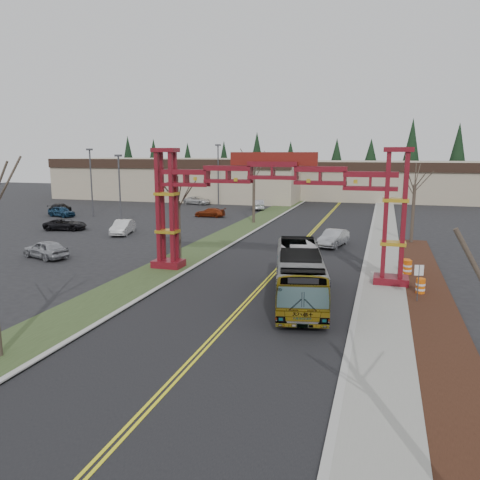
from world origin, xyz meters
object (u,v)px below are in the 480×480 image
at_px(retail_building_east, 400,180).
at_px(light_pole_mid, 91,178).
at_px(silver_sedan, 334,238).
at_px(bare_tree_right_far, 415,185).
at_px(gateway_arch, 273,191).
at_px(light_pole_near, 120,187).
at_px(bare_tree_median_far, 254,172).
at_px(parked_car_mid_b, 61,211).
at_px(parked_car_far_a, 258,205).
at_px(parked_car_near_a, 46,249).
at_px(barrel_mid, 407,268).
at_px(retail_building_west, 186,178).
at_px(bare_tree_median_mid, 178,202).
at_px(parked_car_near_b, 123,227).
at_px(parked_car_far_c, 60,208).
at_px(barrel_south, 420,287).
at_px(light_pole_far, 218,170).
at_px(street_sign, 419,276).
at_px(barrel_north, 406,266).
at_px(parked_car_far_b, 197,200).
at_px(transit_bus, 299,274).
at_px(parked_car_mid_a, 210,212).

distance_m(retail_building_east, light_pole_mid, 56.01).
relative_size(silver_sedan, bare_tree_right_far, 0.61).
relative_size(gateway_arch, light_pole_near, 2.17).
distance_m(silver_sedan, bare_tree_median_far, 17.15).
xyz_separation_m(parked_car_mid_b, parked_car_far_a, (23.58, 15.58, 0.04)).
relative_size(parked_car_near_a, barrel_mid, 4.08).
height_order(retail_building_west, bare_tree_median_mid, retail_building_west).
bearing_deg(parked_car_near_b, parked_car_far_c, 130.06).
distance_m(parked_car_far_a, barrel_south, 44.43).
bearing_deg(parked_car_mid_b, light_pole_far, -20.56).
distance_m(barrel_south, barrel_mid, 4.70).
xyz_separation_m(parked_car_near_a, street_sign, (28.51, -3.45, 0.86)).
bearing_deg(gateway_arch, parked_car_near_a, 180.00).
bearing_deg(parked_car_near_b, barrel_north, -31.71).
distance_m(parked_car_near_a, light_pole_far, 42.90).
bearing_deg(parked_car_far_b, light_pole_mid, 170.75).
bearing_deg(street_sign, barrel_south, 80.90).
distance_m(gateway_arch, transit_bus, 7.10).
xyz_separation_m(parked_car_mid_a, light_pole_near, (-5.10, -14.08, 4.24)).
height_order(bare_tree_right_far, barrel_north, bare_tree_right_far).
bearing_deg(parked_car_near_b, retail_building_west, 89.83).
bearing_deg(gateway_arch, barrel_north, 20.97).
bearing_deg(bare_tree_median_far, parked_car_near_a, -114.70).
relative_size(bare_tree_right_far, light_pole_far, 0.76).
bearing_deg(parked_car_near_a, light_pole_mid, -135.42).
height_order(bare_tree_median_far, light_pole_far, light_pole_far).
distance_m(light_pole_far, barrel_north, 48.60).
xyz_separation_m(retail_building_east, parked_car_far_c, (-46.88, -37.32, -2.76)).
distance_m(light_pole_near, barrel_mid, 31.63).
height_order(bare_tree_median_mid, barrel_south, bare_tree_median_mid).
height_order(retail_building_east, barrel_south, retail_building_east).
bearing_deg(retail_building_west, parked_car_mid_b, -98.16).
height_order(gateway_arch, parked_car_far_b, gateway_arch).
height_order(retail_building_west, parked_car_far_c, retail_building_west).
relative_size(bare_tree_median_mid, light_pole_far, 0.68).
relative_size(parked_car_far_c, bare_tree_right_far, 0.68).
bearing_deg(light_pole_near, parked_car_far_c, 146.60).
height_order(parked_car_near_a, parked_car_far_b, parked_car_near_a).
bearing_deg(parked_car_mid_b, barrel_south, -102.13).
relative_size(retail_building_west, barrel_mid, 41.94).
xyz_separation_m(bare_tree_median_mid, barrel_mid, (17.14, 0.93, -4.26)).
bearing_deg(parked_car_near_b, parked_car_far_b, 82.29).
relative_size(parked_car_far_b, bare_tree_median_mid, 0.70).
height_order(parked_car_far_c, light_pole_mid, light_pole_mid).
relative_size(silver_sedan, light_pole_mid, 0.51).
distance_m(retail_building_west, street_sign, 69.67).
bearing_deg(transit_bus, parked_car_mid_b, 132.45).
distance_m(retail_building_east, parked_car_mid_a, 42.55).
height_order(silver_sedan, light_pole_mid, light_pole_mid).
xyz_separation_m(retail_building_west, silver_sedan, (33.01, -41.81, -2.99)).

